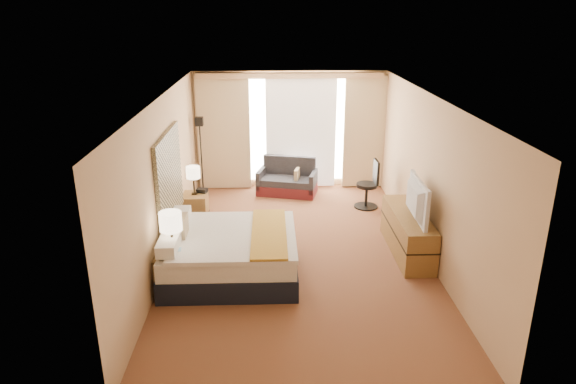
{
  "coord_description": "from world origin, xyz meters",
  "views": [
    {
      "loc": [
        -0.43,
        -7.7,
        3.86
      ],
      "look_at": [
        -0.14,
        0.4,
        0.95
      ],
      "focal_mm": 32.0,
      "sensor_mm": 36.0,
      "label": 1
    }
  ],
  "objects_px": {
    "nightstand_left": "(172,271)",
    "media_dresser": "(408,233)",
    "lamp_right": "(193,173)",
    "nightstand_right": "(196,208)",
    "television": "(411,199)",
    "loveseat": "(288,182)",
    "desk_chair": "(369,187)",
    "lamp_left": "(171,222)",
    "bed": "(230,253)",
    "floor_lamp": "(200,141)"
  },
  "relations": [
    {
      "from": "media_dresser",
      "to": "desk_chair",
      "type": "distance_m",
      "value": 2.1
    },
    {
      "from": "desk_chair",
      "to": "lamp_right",
      "type": "bearing_deg",
      "value": -170.43
    },
    {
      "from": "nightstand_left",
      "to": "nightstand_right",
      "type": "relative_size",
      "value": 1.0
    },
    {
      "from": "nightstand_right",
      "to": "desk_chair",
      "type": "relative_size",
      "value": 0.55
    },
    {
      "from": "loveseat",
      "to": "lamp_right",
      "type": "distance_m",
      "value": 2.48
    },
    {
      "from": "loveseat",
      "to": "television",
      "type": "bearing_deg",
      "value": -46.21
    },
    {
      "from": "media_dresser",
      "to": "bed",
      "type": "height_order",
      "value": "bed"
    },
    {
      "from": "nightstand_left",
      "to": "floor_lamp",
      "type": "relative_size",
      "value": 0.32
    },
    {
      "from": "media_dresser",
      "to": "lamp_left",
      "type": "bearing_deg",
      "value": -163.38
    },
    {
      "from": "loveseat",
      "to": "bed",
      "type": "bearing_deg",
      "value": -91.44
    },
    {
      "from": "nightstand_right",
      "to": "media_dresser",
      "type": "distance_m",
      "value": 3.97
    },
    {
      "from": "nightstand_right",
      "to": "loveseat",
      "type": "xyz_separation_m",
      "value": [
        1.81,
        1.54,
        -0.02
      ]
    },
    {
      "from": "lamp_left",
      "to": "loveseat",
      "type": "bearing_deg",
      "value": 66.55
    },
    {
      "from": "nightstand_right",
      "to": "desk_chair",
      "type": "height_order",
      "value": "desk_chair"
    },
    {
      "from": "floor_lamp",
      "to": "nightstand_right",
      "type": "bearing_deg",
      "value": -88.78
    },
    {
      "from": "loveseat",
      "to": "television",
      "type": "distance_m",
      "value": 3.77
    },
    {
      "from": "nightstand_right",
      "to": "floor_lamp",
      "type": "distance_m",
      "value": 1.71
    },
    {
      "from": "nightstand_left",
      "to": "bed",
      "type": "height_order",
      "value": "bed"
    },
    {
      "from": "nightstand_right",
      "to": "floor_lamp",
      "type": "height_order",
      "value": "floor_lamp"
    },
    {
      "from": "floor_lamp",
      "to": "lamp_right",
      "type": "height_order",
      "value": "floor_lamp"
    },
    {
      "from": "bed",
      "to": "desk_chair",
      "type": "distance_m",
      "value": 3.8
    },
    {
      "from": "desk_chair",
      "to": "media_dresser",
      "type": "bearing_deg",
      "value": -83.72
    },
    {
      "from": "lamp_left",
      "to": "lamp_right",
      "type": "distance_m",
      "value": 2.55
    },
    {
      "from": "nightstand_right",
      "to": "lamp_left",
      "type": "xyz_separation_m",
      "value": [
        0.04,
        -2.54,
        0.79
      ]
    },
    {
      "from": "nightstand_left",
      "to": "media_dresser",
      "type": "distance_m",
      "value": 3.85
    },
    {
      "from": "bed",
      "to": "floor_lamp",
      "type": "height_order",
      "value": "floor_lamp"
    },
    {
      "from": "media_dresser",
      "to": "desk_chair",
      "type": "bearing_deg",
      "value": 96.98
    },
    {
      "from": "lamp_right",
      "to": "floor_lamp",
      "type": "bearing_deg",
      "value": 91.05
    },
    {
      "from": "nightstand_right",
      "to": "media_dresser",
      "type": "height_order",
      "value": "media_dresser"
    },
    {
      "from": "loveseat",
      "to": "lamp_left",
      "type": "xyz_separation_m",
      "value": [
        -1.77,
        -4.08,
        0.8
      ]
    },
    {
      "from": "lamp_right",
      "to": "nightstand_right",
      "type": "bearing_deg",
      "value": -61.57
    },
    {
      "from": "nightstand_right",
      "to": "lamp_right",
      "type": "distance_m",
      "value": 0.7
    },
    {
      "from": "media_dresser",
      "to": "lamp_left",
      "type": "xyz_separation_m",
      "value": [
        -3.66,
        -1.09,
        0.71
      ]
    },
    {
      "from": "bed",
      "to": "desk_chair",
      "type": "xyz_separation_m",
      "value": [
        2.64,
        2.73,
        0.09
      ]
    },
    {
      "from": "media_dresser",
      "to": "television",
      "type": "height_order",
      "value": "television"
    },
    {
      "from": "floor_lamp",
      "to": "loveseat",
      "type": "bearing_deg",
      "value": 3.91
    },
    {
      "from": "loveseat",
      "to": "lamp_right",
      "type": "bearing_deg",
      "value": -125.89
    },
    {
      "from": "bed",
      "to": "lamp_right",
      "type": "xyz_separation_m",
      "value": [
        -0.81,
        2.11,
        0.62
      ]
    },
    {
      "from": "nightstand_left",
      "to": "lamp_right",
      "type": "relative_size",
      "value": 1.01
    },
    {
      "from": "loveseat",
      "to": "lamp_left",
      "type": "height_order",
      "value": "lamp_left"
    },
    {
      "from": "lamp_left",
      "to": "media_dresser",
      "type": "bearing_deg",
      "value": 16.62
    },
    {
      "from": "nightstand_right",
      "to": "bed",
      "type": "bearing_deg",
      "value": -68.92
    },
    {
      "from": "loveseat",
      "to": "desk_chair",
      "type": "bearing_deg",
      "value": -15.09
    },
    {
      "from": "television",
      "to": "loveseat",
      "type": "bearing_deg",
      "value": 32.04
    },
    {
      "from": "floor_lamp",
      "to": "lamp_left",
      "type": "bearing_deg",
      "value": -88.95
    },
    {
      "from": "nightstand_right",
      "to": "loveseat",
      "type": "height_order",
      "value": "loveseat"
    },
    {
      "from": "floor_lamp",
      "to": "lamp_right",
      "type": "bearing_deg",
      "value": -88.95
    },
    {
      "from": "bed",
      "to": "lamp_right",
      "type": "distance_m",
      "value": 2.34
    },
    {
      "from": "nightstand_right",
      "to": "lamp_right",
      "type": "relative_size",
      "value": 1.01
    },
    {
      "from": "nightstand_left",
      "to": "media_dresser",
      "type": "bearing_deg",
      "value": 15.84
    }
  ]
}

